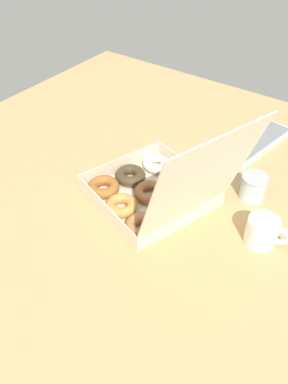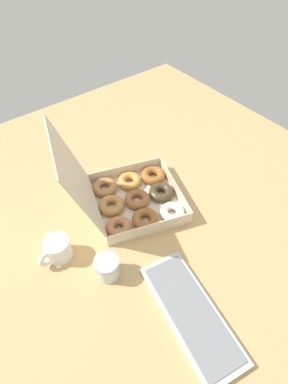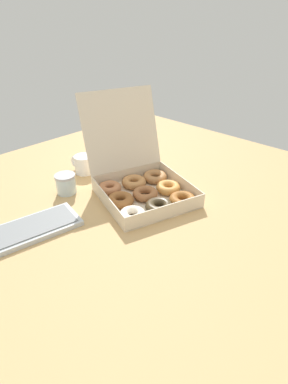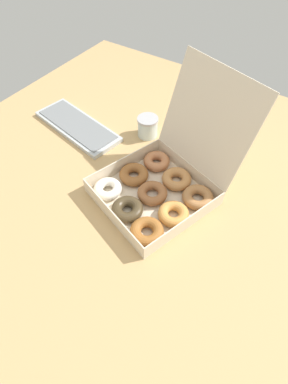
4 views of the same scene
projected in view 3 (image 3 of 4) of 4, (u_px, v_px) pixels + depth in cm
name	position (u px, v px, depth cm)	size (l,w,h in cm)	color
ground_plane	(151.00, 203.00, 121.59)	(180.00, 180.00, 2.00)	tan
donut_box	(143.00, 187.00, 122.63)	(46.14, 52.69, 38.54)	beige
keyboard	(20.00, 233.00, 101.70)	(42.80, 22.43, 2.20)	silver
coffee_mug	(84.00, 164.00, 141.01)	(9.12, 12.60, 8.42)	white
glass_jar	(66.00, 184.00, 124.68)	(8.55, 8.55, 8.37)	silver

